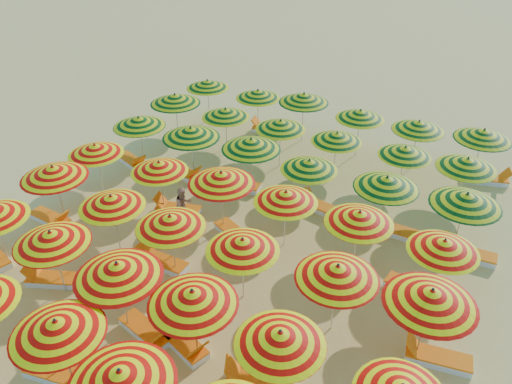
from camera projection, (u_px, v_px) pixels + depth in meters
ground at (250, 236)px, 17.82m from camera, size 120.00×120.00×0.00m
umbrella_2 at (57, 327)px, 11.54m from camera, size 2.42×2.42×2.39m
umbrella_3 at (120, 378)px, 10.30m from camera, size 2.85×2.85×2.48m
umbrella_7 at (51, 238)px, 14.38m from camera, size 2.55×2.55×2.36m
umbrella_8 at (118, 270)px, 13.03m from camera, size 3.12×3.12×2.51m
umbrella_9 at (193, 297)px, 12.28m from camera, size 2.46×2.46×2.44m
umbrella_10 at (280, 338)px, 11.37m from camera, size 2.33×2.33×2.30m
umbrella_12 at (53, 172)px, 17.35m from camera, size 3.08×3.08×2.46m
umbrella_13 at (111, 201)px, 16.08m from camera, size 2.70×2.70×2.30m
umbrella_14 at (170, 222)px, 15.13m from camera, size 2.76×2.76×2.31m
umbrella_15 at (243, 245)px, 14.22m from camera, size 2.31×2.31×2.29m
umbrella_16 at (337, 272)px, 13.09m from camera, size 2.84×2.84×2.42m
umbrella_17 at (431, 297)px, 12.22m from camera, size 2.96×2.96×2.50m
umbrella_18 at (95, 149)px, 19.15m from camera, size 2.33×2.33×2.25m
umbrella_19 at (159, 167)px, 18.08m from camera, size 2.45×2.45×2.23m
umbrella_20 at (221, 178)px, 17.00m from camera, size 2.78×2.78×2.48m
umbrella_21 at (286, 197)px, 16.34m from camera, size 2.64×2.64×2.28m
umbrella_22 at (359, 217)px, 15.32m from camera, size 2.81×2.81×2.31m
umbrella_23 at (444, 246)px, 14.31m from camera, size 2.24×2.24×2.20m
umbrella_24 at (139, 122)px, 21.05m from camera, size 2.47×2.47×2.35m
umbrella_25 at (191, 133)px, 19.95m from camera, size 2.89×2.89×2.46m
umbrella_26 at (251, 144)px, 19.14m from camera, size 2.68×2.68×2.45m
umbrella_27 at (309, 165)px, 18.15m from camera, size 2.50×2.50×2.24m
umbrella_28 at (387, 182)px, 16.91m from camera, size 2.95×2.95×2.38m
umbrella_29 at (466, 199)px, 15.96m from camera, size 2.62×2.62×2.43m
umbrella_30 at (175, 99)px, 22.91m from camera, size 2.99×2.99×2.46m
umbrella_31 at (225, 113)px, 22.03m from camera, size 2.39×2.39×2.25m
umbrella_32 at (280, 125)px, 20.98m from camera, size 2.40×2.40×2.26m
umbrella_33 at (337, 137)px, 20.13m from camera, size 2.08×2.08×2.20m
umbrella_34 at (405, 151)px, 19.18m from camera, size 2.07×2.07×2.16m
umbrella_35 at (467, 163)px, 18.13m from camera, size 2.82×2.82×2.31m
umbrella_36 at (207, 84)px, 24.99m from camera, size 2.59×2.59×2.26m
umbrella_37 at (258, 94)px, 23.85m from camera, size 2.32×2.32×2.27m
umbrella_38 at (304, 98)px, 22.99m from camera, size 3.00×3.00×2.46m
umbrella_39 at (360, 115)px, 21.82m from camera, size 2.83×2.83×2.28m
umbrella_40 at (419, 126)px, 20.76m from camera, size 2.91×2.91×2.33m
umbrella_41 at (483, 135)px, 19.92m from camera, size 2.31×2.31×2.41m
lounger_1 at (58, 373)px, 12.78m from camera, size 1.81×0.87×0.69m
lounger_4 at (53, 279)px, 15.73m from camera, size 1.82×1.20×0.69m
lounger_5 at (146, 331)px, 13.96m from camera, size 1.82×0.97×0.69m
lounger_6 at (183, 343)px, 13.60m from camera, size 1.83×1.12×0.69m
lounger_7 at (258, 378)px, 12.67m from camera, size 1.82×1.24×0.69m
lounger_9 at (51, 218)px, 18.47m from camera, size 1.77×0.72×0.69m
lounger_10 at (162, 262)px, 16.43m from camera, size 1.74×0.60×0.69m
lounger_11 at (436, 357)px, 13.20m from camera, size 1.80×0.83×0.69m
lounger_12 at (177, 209)px, 18.98m from camera, size 1.82×0.99×0.69m
lounger_13 at (235, 233)px, 17.70m from camera, size 1.82×1.25×0.69m
lounger_14 at (414, 290)px, 15.31m from camera, size 1.81×0.92×0.69m
lounger_15 at (132, 161)px, 22.11m from camera, size 1.83×1.15×0.69m
lounger_16 at (184, 173)px, 21.23m from camera, size 1.81×0.92×0.69m
lounger_17 at (238, 185)px, 20.42m from camera, size 1.80×0.85×0.69m
lounger_18 at (320, 207)px, 19.09m from camera, size 1.82×0.93×0.69m
lounger_19 at (394, 230)px, 17.87m from camera, size 1.75×0.62×0.69m
lounger_20 at (468, 254)px, 16.78m from camera, size 1.75×0.64×0.69m
lounger_21 at (269, 130)px, 24.80m from camera, size 1.80×0.83×0.69m
lounger_22 at (487, 179)px, 20.80m from camera, size 1.83×1.04×0.69m
beachgoer_b at (184, 206)px, 18.14m from camera, size 0.73×0.84×1.48m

